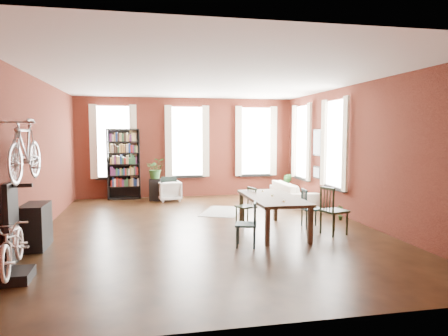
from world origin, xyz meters
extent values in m
plane|color=black|center=(0.00, 0.00, 0.00)|extent=(9.00, 9.00, 0.00)
cube|color=white|center=(0.00, 0.00, 3.20)|extent=(7.00, 9.00, 0.04)
cube|color=#461811|center=(0.00, 4.50, 1.60)|extent=(7.00, 0.04, 3.20)
cube|color=#461811|center=(0.00, -4.50, 1.60)|extent=(7.00, 0.04, 3.20)
cube|color=#461811|center=(-3.50, 0.00, 1.60)|extent=(0.04, 9.00, 3.20)
cube|color=#461811|center=(3.50, 0.00, 1.60)|extent=(0.04, 9.00, 3.20)
cube|color=white|center=(-2.30, 4.47, 1.80)|extent=(1.00, 0.04, 2.20)
cube|color=beige|center=(-2.30, 4.40, 1.80)|extent=(1.40, 0.06, 2.30)
cube|color=white|center=(0.00, 4.47, 1.80)|extent=(1.00, 0.04, 2.20)
cube|color=beige|center=(0.00, 4.40, 1.80)|extent=(1.40, 0.06, 2.30)
cube|color=white|center=(2.30, 4.47, 1.80)|extent=(1.00, 0.04, 2.20)
cube|color=beige|center=(2.30, 4.40, 1.80)|extent=(1.40, 0.06, 2.30)
cube|color=white|center=(3.47, 1.00, 1.80)|extent=(0.04, 1.00, 2.20)
cube|color=beige|center=(3.40, 1.00, 1.80)|extent=(0.06, 1.40, 2.30)
cube|color=white|center=(3.47, 3.20, 1.80)|extent=(0.04, 1.00, 2.20)
cube|color=beige|center=(3.40, 3.20, 1.80)|extent=(0.06, 1.40, 2.30)
cube|color=black|center=(3.46, 2.10, 1.80)|extent=(0.04, 0.55, 0.75)
cube|color=black|center=(3.46, 2.10, 0.95)|extent=(0.04, 0.45, 0.35)
cube|color=#473B2B|center=(1.26, -0.57, 0.37)|extent=(1.00, 2.19, 0.75)
cube|color=#1A383A|center=(0.45, -1.53, 0.41)|extent=(0.47, 0.47, 0.82)
cube|color=#202F1C|center=(0.88, 0.17, 0.41)|extent=(0.49, 0.49, 0.83)
cube|color=#1F2F1B|center=(2.43, -1.03, 0.49)|extent=(0.56, 0.56, 0.98)
cube|color=#183336|center=(2.21, -0.40, 0.42)|extent=(0.42, 0.42, 0.85)
cube|color=black|center=(-2.00, 4.30, 1.10)|extent=(1.00, 0.32, 2.20)
imported|color=silver|center=(-0.63, 3.70, 0.34)|extent=(0.73, 0.69, 0.67)
imported|color=beige|center=(2.95, 2.60, 0.41)|extent=(0.61, 2.08, 0.81)
cube|color=black|center=(0.63, 1.71, 0.01)|extent=(1.43, 1.71, 0.01)
cube|color=black|center=(-3.18, -2.59, 0.08)|extent=(0.53, 0.53, 0.15)
cube|color=black|center=(-3.40, -1.80, 0.65)|extent=(0.16, 0.60, 1.30)
cube|color=black|center=(-3.28, -0.90, 0.40)|extent=(0.40, 0.80, 0.80)
cube|color=black|center=(-1.06, 3.88, 0.34)|extent=(0.38, 0.38, 0.67)
imported|color=#255321|center=(3.14, 3.83, 0.17)|extent=(0.63, 0.84, 0.34)
imported|color=#2E4F1F|center=(3.21, 0.19, 0.07)|extent=(0.32, 0.41, 0.13)
imported|color=silver|center=(-3.15, -2.56, 0.88)|extent=(0.60, 0.83, 1.47)
imported|color=#A5A8AD|center=(-3.15, -1.80, 2.13)|extent=(0.47, 1.00, 1.66)
imported|color=#285522|center=(-1.03, 3.88, 0.92)|extent=(0.62, 0.68, 0.49)
camera|label=1|loc=(-1.31, -8.46, 2.06)|focal=32.00mm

